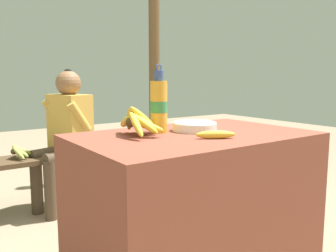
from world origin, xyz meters
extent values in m
cube|color=brown|center=(0.00, 0.00, 0.39)|extent=(1.11, 0.71, 0.78)
sphere|color=#4C381E|center=(-0.29, 0.09, 0.84)|extent=(0.05, 0.05, 0.05)
ellipsoid|color=gold|center=(-0.30, 0.03, 0.84)|extent=(0.05, 0.16, 0.12)
ellipsoid|color=gold|center=(-0.25, 0.04, 0.84)|extent=(0.12, 0.15, 0.12)
ellipsoid|color=gold|center=(-0.24, 0.05, 0.83)|extent=(0.15, 0.15, 0.09)
ellipsoid|color=gold|center=(-0.23, 0.08, 0.84)|extent=(0.16, 0.08, 0.11)
ellipsoid|color=gold|center=(-0.22, 0.09, 0.85)|extent=(0.16, 0.03, 0.15)
ellipsoid|color=gold|center=(-0.23, 0.11, 0.84)|extent=(0.16, 0.09, 0.11)
ellipsoid|color=gold|center=(-0.25, 0.14, 0.84)|extent=(0.14, 0.15, 0.11)
ellipsoid|color=gold|center=(-0.26, 0.15, 0.85)|extent=(0.09, 0.15, 0.14)
ellipsoid|color=gold|center=(-0.28, 0.16, 0.84)|extent=(0.07, 0.18, 0.10)
cylinder|color=white|center=(0.06, 0.07, 0.79)|extent=(0.22, 0.22, 0.04)
torus|color=white|center=(0.06, 0.07, 0.81)|extent=(0.22, 0.22, 0.02)
cylinder|color=gold|center=(-0.12, 0.13, 0.90)|extent=(0.08, 0.08, 0.25)
cylinder|color=#38844C|center=(-0.12, 0.13, 0.90)|extent=(0.08, 0.08, 0.05)
cylinder|color=#33477F|center=(-0.12, 0.13, 1.05)|extent=(0.04, 0.04, 0.05)
torus|color=#33477F|center=(-0.12, 0.13, 1.09)|extent=(0.03, 0.01, 0.03)
ellipsoid|color=gold|center=(-0.01, -0.16, 0.79)|extent=(0.17, 0.12, 0.04)
cube|color=#4C3823|center=(-0.15, 1.44, 0.43)|extent=(1.34, 0.32, 0.04)
cube|color=#4C3823|center=(0.42, 1.32, 0.20)|extent=(0.06, 0.06, 0.41)
cube|color=#4C3823|center=(0.42, 1.56, 0.20)|extent=(0.06, 0.06, 0.41)
cylinder|color=#473828|center=(-0.32, 1.25, 0.22)|extent=(0.09, 0.09, 0.44)
cylinder|color=#473828|center=(-0.21, 1.28, 0.45)|extent=(0.31, 0.17, 0.09)
cylinder|color=#473828|center=(-0.37, 1.43, 0.22)|extent=(0.09, 0.09, 0.44)
cylinder|color=#473828|center=(-0.26, 1.46, 0.45)|extent=(0.31, 0.17, 0.09)
cube|color=gold|center=(-0.10, 1.41, 0.68)|extent=(0.28, 0.38, 0.46)
cylinder|color=gold|center=(-0.09, 1.25, 0.75)|extent=(0.21, 0.12, 0.25)
cylinder|color=gold|center=(-0.17, 1.56, 0.75)|extent=(0.21, 0.12, 0.25)
sphere|color=brown|center=(-0.10, 1.41, 0.99)|extent=(0.19, 0.19, 0.19)
sphere|color=black|center=(-0.10, 1.41, 1.07)|extent=(0.07, 0.07, 0.07)
sphere|color=#4C381E|center=(-0.52, 1.44, 0.50)|extent=(0.04, 0.04, 0.04)
ellipsoid|color=#9EB24C|center=(-0.50, 1.39, 0.50)|extent=(0.08, 0.15, 0.10)
ellipsoid|color=#9EB24C|center=(-0.48, 1.40, 0.50)|extent=(0.13, 0.12, 0.10)
ellipsoid|color=#9EB24C|center=(-0.45, 1.44, 0.50)|extent=(0.17, 0.03, 0.11)
ellipsoid|color=#9EB24C|center=(-0.47, 1.48, 0.50)|extent=(0.13, 0.12, 0.12)
ellipsoid|color=#9EB24C|center=(-0.50, 1.50, 0.50)|extent=(0.09, 0.16, 0.09)
cylinder|color=brown|center=(0.95, 1.82, 1.34)|extent=(0.11, 0.11, 2.68)
camera|label=1|loc=(-1.06, -1.29, 1.04)|focal=38.00mm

